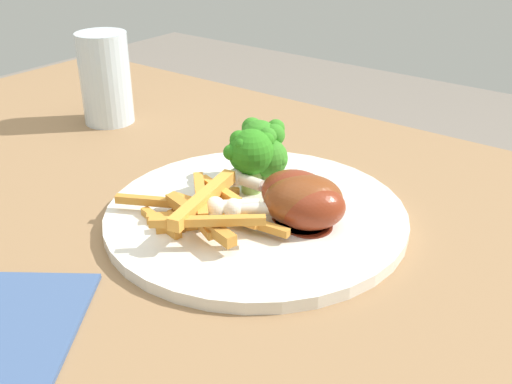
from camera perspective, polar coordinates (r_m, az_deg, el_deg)
name	(u,v)px	position (r m, az deg, el deg)	size (l,w,h in m)	color
dining_table	(210,307)	(0.67, -4.31, -10.73)	(1.20, 0.72, 0.74)	#8E6B47
dinner_plate	(256,215)	(0.60, 0.00, -2.21)	(0.30, 0.30, 0.01)	white
broccoli_floret_front	(262,139)	(0.64, 0.60, 5.03)	(0.05, 0.05, 0.07)	#8A9F49
broccoli_floret_middle	(268,158)	(0.63, 1.09, 3.16)	(0.04, 0.04, 0.05)	#8DB057
broccoli_floret_back	(250,153)	(0.62, -0.60, 3.69)	(0.05, 0.05, 0.07)	#8FBA58
carrot_fries_pile	(202,210)	(0.57, -5.12, -1.68)	(0.17, 0.13, 0.03)	orange
chicken_drumstick_near	(295,195)	(0.58, 3.66, -0.30)	(0.12, 0.06, 0.05)	#5A1C0F
chicken_drumstick_far	(305,207)	(0.56, 4.58, -1.45)	(0.11, 0.09, 0.04)	#561A0D
chicken_drumstick_extra	(299,201)	(0.57, 4.04, -0.85)	(0.12, 0.11, 0.05)	#54210E
water_glass	(105,78)	(0.86, -13.95, 10.30)	(0.07, 0.07, 0.12)	silver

